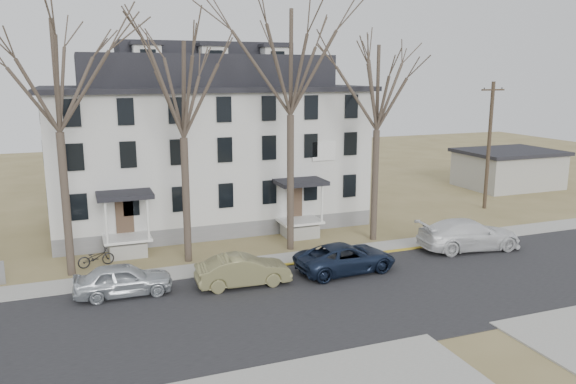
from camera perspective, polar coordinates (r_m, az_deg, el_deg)
name	(u,v)px	position (r m, az deg, el deg)	size (l,w,h in m)	color
ground	(352,318)	(24.30, 6.52, -12.62)	(120.00, 120.00, 0.00)	olive
main_road	(332,301)	(25.94, 4.46, -10.94)	(120.00, 10.00, 0.04)	#27272A
far_sidewalk	(285,260)	(31.10, -0.29, -6.94)	(120.00, 2.00, 0.08)	#A09F97
yellow_curb	(373,255)	(32.36, 8.65, -6.33)	(14.00, 0.25, 0.06)	gold
boarding_house	(206,144)	(38.71, -8.30, 4.87)	(20.80, 12.36, 12.05)	slate
distant_building	(508,169)	(54.36, 21.46, 2.24)	(8.50, 6.50, 3.35)	#A09F97
tree_far_left	(54,68)	(29.36, -22.65, 11.59)	(8.40, 8.40, 13.72)	#473B31
tree_mid_left	(182,83)	(29.84, -10.75, 10.85)	(7.80, 7.80, 12.74)	#473B31
tree_center	(291,54)	(31.48, 0.26, 13.80)	(9.00, 9.00, 14.70)	#473B31
tree_mid_right	(378,82)	(33.84, 9.14, 11.01)	(7.80, 7.80, 12.74)	#473B31
utility_pole_far	(489,144)	(44.54, 19.74, 4.59)	(2.00, 0.28, 9.50)	#3D3023
car_silver	(123,280)	(27.18, -16.39, -8.60)	(1.78, 4.42, 1.51)	silver
car_tan	(243,271)	(27.35, -4.59, -8.02)	(1.58, 4.54, 1.49)	olive
car_navy	(346,258)	(29.24, 5.90, -6.73)	(2.44, 5.29, 1.47)	#162137
car_white	(469,235)	(34.32, 17.91, -4.19)	(2.46, 6.04, 1.75)	white
bicycle_left	(96,258)	(31.57, -18.93, -6.37)	(0.66, 1.90, 1.00)	black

